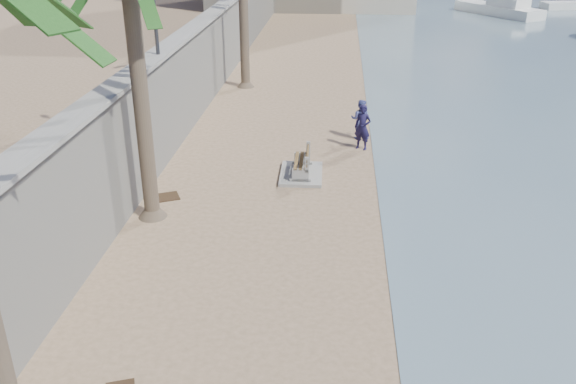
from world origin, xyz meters
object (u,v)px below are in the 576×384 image
object	(u,v)px
person_b	(360,117)
person_a	(363,124)
bench_far	(301,165)
yacht_far	(498,11)

from	to	relation	value
person_b	person_a	bearing A→B (deg)	106.68
bench_far	yacht_far	world-z (taller)	yacht_far
person_a	yacht_far	world-z (taller)	person_a
person_a	bench_far	bearing A→B (deg)	-104.68
person_b	yacht_far	distance (m)	34.28
bench_far	yacht_far	distance (m)	38.49
bench_far	person_b	bearing A→B (deg)	62.36
bench_far	person_a	bearing A→B (deg)	52.54
bench_far	person_a	world-z (taller)	person_a
yacht_far	bench_far	bearing A→B (deg)	124.57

